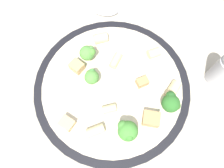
{
  "coord_description": "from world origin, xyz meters",
  "views": [
    {
      "loc": [
        -0.12,
        0.05,
        0.39
      ],
      "look_at": [
        0.0,
        0.0,
        0.05
      ],
      "focal_mm": 35.0,
      "sensor_mm": 36.0,
      "label": 1
    }
  ],
  "objects": [
    {
      "name": "chicken_chunk_2",
      "position": [
        0.05,
        0.04,
        0.05
      ],
      "size": [
        0.03,
        0.03,
        0.02
      ],
      "primitive_type": "cube",
      "rotation": [
        0.0,
        0.0,
        0.49
      ],
      "color": "tan",
      "rests_on": "pasta_bowl"
    },
    {
      "name": "pepper_shaker",
      "position": [
        -0.05,
        -0.19,
        0.05
      ],
      "size": [
        0.03,
        0.03,
        0.09
      ],
      "color": "#B2B2B7",
      "rests_on": "ground_plane"
    },
    {
      "name": "broccoli_floret_3",
      "position": [
        -0.07,
        -0.07,
        0.06
      ],
      "size": [
        0.03,
        0.03,
        0.04
      ],
      "color": "#9EC175",
      "rests_on": "pasta_bowl"
    },
    {
      "name": "broccoli_floret_2",
      "position": [
        -0.08,
        0.01,
        0.06
      ],
      "size": [
        0.03,
        0.03,
        0.04
      ],
      "color": "#84AD60",
      "rests_on": "pasta_bowl"
    },
    {
      "name": "chicken_chunk_1",
      "position": [
        -0.08,
        -0.03,
        0.05
      ],
      "size": [
        0.03,
        0.03,
        0.02
      ],
      "primitive_type": "cube",
      "rotation": [
        0.0,
        0.0,
        0.99
      ],
      "color": "tan",
      "rests_on": "pasta_bowl"
    },
    {
      "name": "rigatoni_5",
      "position": [
        -0.05,
        -0.09,
        0.05
      ],
      "size": [
        0.03,
        0.03,
        0.02
      ],
      "primitive_type": "cylinder",
      "rotation": [
        1.57,
        0.0,
        0.58
      ],
      "color": "beige",
      "rests_on": "pasta_bowl"
    },
    {
      "name": "rigatoni_0",
      "position": [
        0.09,
        -0.02,
        0.05
      ],
      "size": [
        0.02,
        0.03,
        0.02
      ],
      "primitive_type": "cylinder",
      "rotation": [
        1.57,
        0.0,
        3.01
      ],
      "color": "beige",
      "rests_on": "pasta_bowl"
    },
    {
      "name": "ground_plane",
      "position": [
        0.0,
        0.0,
        0.0
      ],
      "size": [
        2.0,
        2.0,
        0.0
      ],
      "primitive_type": "plane",
      "color": "#BCB29E"
    },
    {
      "name": "rigatoni_3",
      "position": [
        0.04,
        -0.02,
        0.05
      ],
      "size": [
        0.03,
        0.03,
        0.01
      ],
      "primitive_type": "cylinder",
      "rotation": [
        1.57,
        0.0,
        0.7
      ],
      "color": "beige",
      "rests_on": "pasta_bowl"
    },
    {
      "name": "chicken_chunk_3",
      "position": [
        -0.02,
        -0.05,
        0.05
      ],
      "size": [
        0.01,
        0.02,
        0.01
      ],
      "primitive_type": "cube",
      "rotation": [
        0.0,
        0.0,
        1.59
      ],
      "color": "tan",
      "rests_on": "pasta_bowl"
    },
    {
      "name": "pasta_bowl",
      "position": [
        0.0,
        0.0,
        0.02
      ],
      "size": [
        0.27,
        0.27,
        0.04
      ],
      "color": "black",
      "rests_on": "ground_plane"
    },
    {
      "name": "broccoli_floret_1",
      "position": [
        0.06,
        0.02,
        0.06
      ],
      "size": [
        0.03,
        0.03,
        0.03
      ],
      "color": "#9EC175",
      "rests_on": "pasta_bowl"
    },
    {
      "name": "broccoli_floret_0",
      "position": [
        0.02,
        0.03,
        0.06
      ],
      "size": [
        0.02,
        0.02,
        0.03
      ],
      "color": "#9EC175",
      "rests_on": "pasta_bowl"
    },
    {
      "name": "rigatoni_4",
      "position": [
        -0.06,
        0.05,
        0.05
      ],
      "size": [
        0.02,
        0.03,
        0.01
      ],
      "primitive_type": "cylinder",
      "rotation": [
        1.57,
        0.0,
        3.1
      ],
      "color": "beige",
      "rests_on": "pasta_bowl"
    },
    {
      "name": "rigatoni_1",
      "position": [
        -0.04,
        0.02,
        0.05
      ],
      "size": [
        0.02,
        0.02,
        0.01
      ],
      "primitive_type": "cylinder",
      "rotation": [
        1.57,
        0.0,
        2.97
      ],
      "color": "beige",
      "rests_on": "pasta_bowl"
    },
    {
      "name": "spoon",
      "position": [
        0.17,
        -0.08,
        0.0
      ],
      "size": [
        0.12,
        0.17,
        0.01
      ],
      "color": "#B2B2B7",
      "rests_on": "ground_plane"
    },
    {
      "name": "chicken_chunk_0",
      "position": [
        -0.03,
        0.09,
        0.05
      ],
      "size": [
        0.03,
        0.03,
        0.01
      ],
      "primitive_type": "cube",
      "rotation": [
        0.0,
        0.0,
        0.59
      ],
      "color": "tan",
      "rests_on": "pasta_bowl"
    },
    {
      "name": "rigatoni_2",
      "position": [
        0.03,
        -0.09,
        0.05
      ],
      "size": [
        0.02,
        0.02,
        0.02
      ],
      "primitive_type": "cylinder",
      "rotation": [
        1.57,
        0.0,
        3.09
      ],
      "color": "beige",
      "rests_on": "pasta_bowl"
    }
  ]
}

